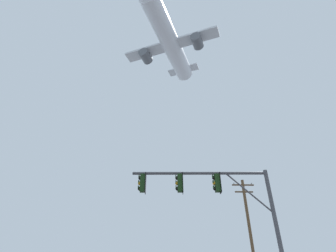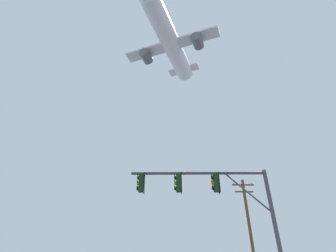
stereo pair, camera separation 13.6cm
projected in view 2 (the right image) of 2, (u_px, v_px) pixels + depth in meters
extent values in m
cylinder|color=#4C4C51|center=(277.00, 233.00, 11.78)|extent=(0.20, 0.20, 6.16)
cylinder|color=#4C4C51|center=(198.00, 173.00, 13.31)|extent=(6.94, 0.42, 0.15)
cylinder|color=#4C4C51|center=(247.00, 192.00, 12.77)|extent=(2.14, 0.16, 2.06)
cube|color=#193814|center=(141.00, 183.00, 13.07)|extent=(0.27, 0.33, 0.90)
cylinder|color=#193814|center=(142.00, 174.00, 13.33)|extent=(0.05, 0.05, 0.12)
cube|color=black|center=(144.00, 183.00, 13.06)|extent=(0.04, 0.46, 1.04)
sphere|color=black|center=(139.00, 178.00, 13.21)|extent=(0.20, 0.20, 0.20)
cylinder|color=#193814|center=(138.00, 177.00, 13.24)|extent=(0.05, 0.21, 0.21)
sphere|color=orange|center=(139.00, 183.00, 13.06)|extent=(0.20, 0.20, 0.20)
cylinder|color=#193814|center=(137.00, 182.00, 13.09)|extent=(0.05, 0.21, 0.21)
sphere|color=black|center=(138.00, 189.00, 12.92)|extent=(0.20, 0.20, 0.20)
cylinder|color=#193814|center=(137.00, 188.00, 12.95)|extent=(0.05, 0.21, 0.21)
cube|color=#193814|center=(179.00, 183.00, 13.05)|extent=(0.27, 0.33, 0.90)
cylinder|color=#193814|center=(179.00, 174.00, 13.31)|extent=(0.05, 0.05, 0.12)
cube|color=black|center=(181.00, 183.00, 13.05)|extent=(0.04, 0.46, 1.04)
sphere|color=black|center=(176.00, 178.00, 13.19)|extent=(0.20, 0.20, 0.20)
cylinder|color=#193814|center=(175.00, 177.00, 13.22)|extent=(0.05, 0.21, 0.21)
sphere|color=orange|center=(176.00, 183.00, 13.05)|extent=(0.20, 0.20, 0.20)
cylinder|color=#193814|center=(175.00, 182.00, 13.08)|extent=(0.05, 0.21, 0.21)
sphere|color=black|center=(176.00, 189.00, 12.90)|extent=(0.20, 0.20, 0.20)
cylinder|color=#193814|center=(175.00, 187.00, 12.93)|extent=(0.05, 0.21, 0.21)
cube|color=#193814|center=(216.00, 183.00, 13.03)|extent=(0.27, 0.33, 0.90)
cylinder|color=#193814|center=(215.00, 173.00, 13.29)|extent=(0.05, 0.05, 0.12)
cube|color=black|center=(219.00, 183.00, 13.03)|extent=(0.04, 0.46, 1.04)
sphere|color=black|center=(213.00, 178.00, 13.17)|extent=(0.20, 0.20, 0.20)
cylinder|color=#193814|center=(211.00, 177.00, 13.20)|extent=(0.05, 0.21, 0.21)
sphere|color=orange|center=(213.00, 183.00, 13.03)|extent=(0.20, 0.20, 0.20)
cylinder|color=#193814|center=(212.00, 182.00, 13.06)|extent=(0.05, 0.21, 0.21)
sphere|color=black|center=(214.00, 189.00, 12.88)|extent=(0.20, 0.20, 0.20)
cylinder|color=#193814|center=(212.00, 187.00, 12.92)|extent=(0.05, 0.21, 0.21)
cylinder|color=brown|center=(250.00, 232.00, 23.37)|extent=(0.28, 0.28, 9.86)
cube|color=brown|center=(243.00, 185.00, 25.64)|extent=(2.20, 0.12, 0.12)
cube|color=brown|center=(244.00, 192.00, 25.28)|extent=(1.80, 0.12, 0.12)
cylinder|color=gray|center=(234.00, 184.00, 25.68)|extent=(0.10, 0.10, 0.18)
cylinder|color=gray|center=(252.00, 184.00, 25.72)|extent=(0.10, 0.10, 0.18)
cylinder|color=white|center=(170.00, 41.00, 60.46)|extent=(13.34, 24.13, 4.33)
cone|color=white|center=(187.00, 77.00, 71.20)|extent=(4.43, 3.91, 3.68)
cube|color=silver|center=(171.00, 45.00, 60.67)|extent=(22.37, 11.57, 0.49)
cylinder|color=#595B60|center=(197.00, 41.00, 58.03)|extent=(3.49, 3.93, 2.43)
cylinder|color=#595B60|center=(146.00, 56.00, 61.98)|extent=(3.49, 3.93, 2.43)
cube|color=navy|center=(183.00, 64.00, 70.16)|extent=(1.75, 3.62, 5.14)
cube|color=silver|center=(184.00, 70.00, 69.34)|extent=(8.43, 5.36, 0.27)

